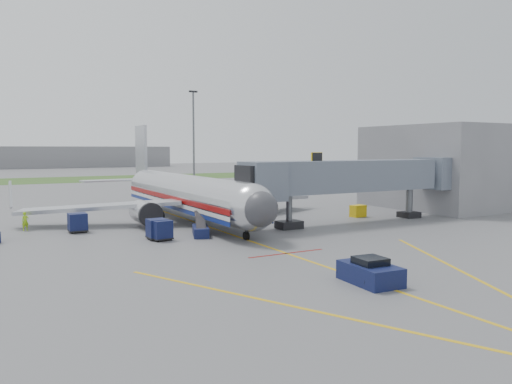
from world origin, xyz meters
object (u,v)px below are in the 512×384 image
airliner (186,194)px  pushback_tug (370,272)px  belt_loader (201,230)px  ramp_worker (25,221)px

airliner → pushback_tug: airliner is taller
belt_loader → ramp_worker: 15.98m
airliner → ramp_worker: bearing=179.8°
belt_loader → airliner: bearing=75.8°
airliner → belt_loader: 10.37m
pushback_tug → belt_loader: size_ratio=0.90×
belt_loader → ramp_worker: belt_loader is taller
airliner → ramp_worker: (-15.04, 0.06, -1.81)m
belt_loader → ramp_worker: size_ratio=2.36×
airliner → ramp_worker: size_ratio=21.48×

